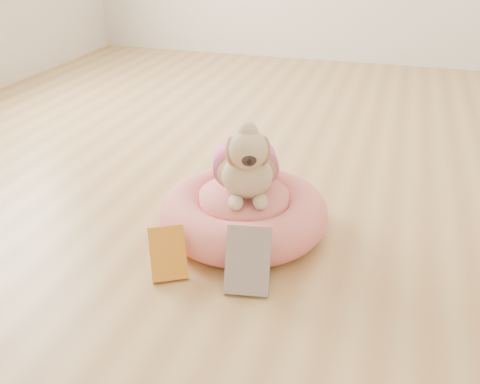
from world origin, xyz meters
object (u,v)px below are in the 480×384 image
(pet_bed, at_px, (244,213))
(book_white, at_px, (248,260))
(dog, at_px, (246,151))
(book_yellow, at_px, (168,253))

(pet_bed, xyz_separation_m, book_white, (0.11, -0.33, 0.02))
(book_white, bearing_deg, dog, 97.98)
(dog, xyz_separation_m, book_white, (0.11, -0.35, -0.22))
(dog, xyz_separation_m, book_yellow, (-0.16, -0.37, -0.23))
(dog, height_order, book_yellow, dog)
(book_white, bearing_deg, pet_bed, 99.19)
(book_yellow, bearing_deg, pet_bed, 35.67)
(dog, relative_size, book_white, 1.96)
(book_yellow, height_order, book_white, book_white)
(pet_bed, xyz_separation_m, book_yellow, (-0.16, -0.34, 0.01))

